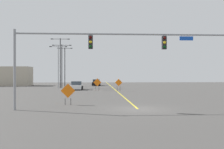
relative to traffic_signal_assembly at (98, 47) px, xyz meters
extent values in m
plane|color=#4C4947|center=(3.19, 0.01, -4.91)|extent=(126.24, 126.24, 0.00)
cube|color=yellow|center=(3.19, 35.08, -4.91)|extent=(0.16, 70.13, 0.01)
cylinder|color=gray|center=(-6.36, 0.01, -1.80)|extent=(0.20, 0.20, 6.22)
cylinder|color=gray|center=(2.38, 0.01, 0.99)|extent=(17.47, 0.14, 0.14)
cube|color=black|center=(-0.54, 0.01, 0.35)|extent=(0.34, 0.32, 1.05)
sphere|color=#3A0503|center=(-0.54, -0.16, 0.70)|extent=(0.22, 0.22, 0.22)
sphere|color=yellow|center=(-0.54, -0.16, 0.35)|extent=(0.22, 0.22, 0.22)
sphere|color=black|center=(-0.54, -0.16, 0.00)|extent=(0.22, 0.22, 0.22)
cube|color=black|center=(5.29, 0.01, 0.35)|extent=(0.34, 0.32, 1.05)
sphere|color=#3A0503|center=(5.29, -0.16, 0.70)|extent=(0.22, 0.22, 0.22)
sphere|color=yellow|center=(5.29, -0.16, 0.35)|extent=(0.22, 0.22, 0.22)
sphere|color=black|center=(5.29, -0.16, 0.00)|extent=(0.22, 0.22, 0.22)
cube|color=#1447B7|center=(7.09, 0.01, 0.70)|extent=(1.10, 0.03, 0.32)
cylinder|color=black|center=(-6.90, 32.13, -0.62)|extent=(0.16, 0.16, 8.59)
cylinder|color=black|center=(-7.74, 32.13, 3.53)|extent=(1.68, 0.08, 0.08)
cube|color=#262628|center=(-8.58, 32.13, 3.53)|extent=(0.44, 0.24, 0.14)
cylinder|color=black|center=(-6.07, 32.13, 3.53)|extent=(1.68, 0.08, 0.08)
cube|color=#262628|center=(-5.23, 32.13, 3.53)|extent=(0.44, 0.24, 0.14)
cylinder|color=black|center=(-7.07, 31.10, -0.07)|extent=(0.16, 0.16, 9.69)
cylinder|color=black|center=(-7.88, 31.10, 4.62)|extent=(1.62, 0.08, 0.08)
cube|color=#262628|center=(-8.68, 31.10, 4.62)|extent=(0.44, 0.24, 0.14)
cylinder|color=black|center=(-6.26, 31.10, 4.62)|extent=(1.62, 0.08, 0.08)
cube|color=#262628|center=(-5.45, 31.10, 4.62)|extent=(0.44, 0.24, 0.14)
cylinder|color=black|center=(-6.98, 37.78, -0.65)|extent=(0.16, 0.16, 8.53)
cylinder|color=black|center=(-7.68, 37.78, 3.47)|extent=(1.41, 0.08, 0.08)
cube|color=#262628|center=(-8.38, 37.78, 3.47)|extent=(0.44, 0.24, 0.14)
cylinder|color=black|center=(-6.27, 37.78, 3.47)|extent=(1.41, 0.08, 0.08)
cube|color=#262628|center=(-5.57, 37.78, 3.47)|extent=(0.44, 0.24, 0.14)
cylinder|color=gray|center=(-7.36, 30.42, -0.85)|extent=(0.16, 0.16, 8.13)
cylinder|color=gray|center=(-8.09, 30.42, 3.07)|extent=(1.46, 0.08, 0.08)
cube|color=#262628|center=(-8.82, 30.42, 3.07)|extent=(0.44, 0.24, 0.14)
cylinder|color=gray|center=(-6.63, 30.42, 3.07)|extent=(1.46, 0.08, 0.08)
cube|color=#262628|center=(-5.90, 30.42, 3.07)|extent=(0.44, 0.24, 0.14)
cube|color=orange|center=(3.51, 21.39, -3.54)|extent=(1.18, 0.11, 1.18)
cylinder|color=black|center=(3.28, 21.37, -4.53)|extent=(0.05, 0.05, 0.77)
cylinder|color=black|center=(3.74, 21.40, -4.53)|extent=(0.05, 0.05, 0.77)
cube|color=orange|center=(0.10, 23.40, -3.57)|extent=(1.34, 0.20, 1.35)
cylinder|color=black|center=(-0.16, 23.37, -4.59)|extent=(0.05, 0.05, 0.65)
cylinder|color=black|center=(0.36, 23.43, -4.59)|extent=(0.05, 0.05, 0.65)
cube|color=orange|center=(-2.64, 3.22, -3.65)|extent=(1.30, 0.06, 1.30)
cylinder|color=black|center=(-2.89, 3.23, -4.62)|extent=(0.05, 0.05, 0.59)
cylinder|color=black|center=(-2.38, 3.22, -4.62)|extent=(0.05, 0.05, 0.59)
cube|color=white|center=(-3.49, 25.28, -4.40)|extent=(1.91, 3.95, 0.70)
cube|color=#333D47|center=(-3.49, 25.47, -3.75)|extent=(1.71, 1.87, 0.61)
cylinder|color=black|center=(-4.45, 23.90, -4.59)|extent=(0.22, 0.64, 0.64)
cylinder|color=black|center=(-2.56, 23.89, -4.59)|extent=(0.22, 0.64, 0.64)
cylinder|color=black|center=(-4.43, 26.66, -4.59)|extent=(0.22, 0.64, 0.64)
cylinder|color=black|center=(-2.54, 26.65, -4.59)|extent=(0.22, 0.64, 0.64)
cube|color=black|center=(-0.07, 40.90, -4.40)|extent=(1.85, 4.14, 0.71)
cube|color=#333D47|center=(-0.06, 41.10, -3.75)|extent=(1.61, 1.91, 0.59)
cylinder|color=black|center=(-0.97, 39.49, -4.59)|extent=(0.24, 0.65, 0.64)
cylinder|color=black|center=(0.76, 39.44, -4.59)|extent=(0.24, 0.65, 0.64)
cylinder|color=black|center=(-0.89, 42.35, -4.59)|extent=(0.24, 0.65, 0.64)
cylinder|color=black|center=(0.84, 42.30, -4.59)|extent=(0.24, 0.65, 0.64)
cube|color=#B2A893|center=(-20.89, 41.74, -2.71)|extent=(10.97, 5.34, 4.41)
camera|label=1|loc=(-0.12, -20.55, -2.11)|focal=42.16mm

